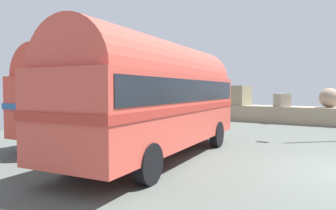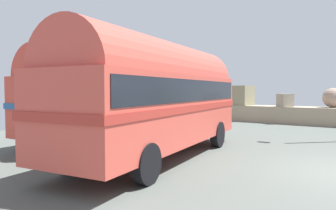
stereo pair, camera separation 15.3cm
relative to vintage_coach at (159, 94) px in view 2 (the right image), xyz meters
name	(u,v)px [view 2 (the right image)]	position (x,y,z in m)	size (l,w,h in m)	color
vintage_coach	(159,94)	(0.00, 0.00, 0.00)	(3.64, 8.84, 3.70)	black
second_coach	(114,93)	(-3.81, 1.86, 0.00)	(3.03, 8.73, 3.70)	black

